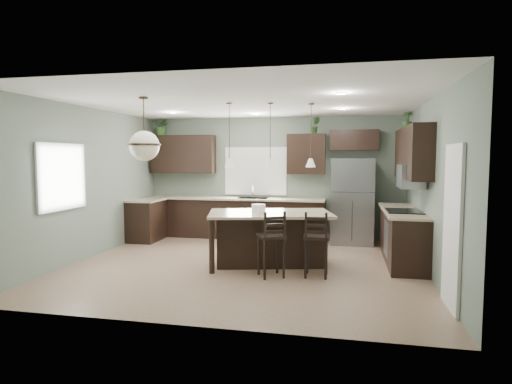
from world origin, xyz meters
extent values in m
plane|color=#9E8466|center=(0.00, 0.00, 0.00)|extent=(6.00, 6.00, 0.00)
cube|color=white|center=(2.98, -1.55, 1.02)|extent=(0.04, 0.82, 2.04)
cube|color=white|center=(-0.40, 2.73, 1.55)|extent=(1.35, 0.02, 1.00)
cube|color=white|center=(-2.98, -0.80, 1.55)|extent=(0.02, 1.10, 1.00)
cube|color=black|center=(-2.70, 1.70, 0.45)|extent=(0.60, 0.90, 0.90)
cube|color=beige|center=(-2.68, 1.70, 0.92)|extent=(0.66, 0.96, 0.04)
cube|color=black|center=(-0.85, 2.45, 0.45)|extent=(4.20, 0.60, 0.90)
cube|color=beige|center=(-0.85, 2.43, 0.92)|extent=(4.20, 0.66, 0.04)
cube|color=gray|center=(-0.40, 2.43, 0.94)|extent=(0.70, 0.45, 0.01)
cylinder|color=silver|center=(-0.40, 2.40, 1.08)|extent=(0.02, 0.02, 0.28)
cube|color=black|center=(-2.15, 2.58, 1.95)|extent=(1.55, 0.34, 0.90)
cube|color=black|center=(0.80, 2.58, 1.95)|extent=(0.85, 0.34, 0.90)
cube|color=black|center=(1.85, 2.58, 2.25)|extent=(1.05, 0.34, 0.45)
cube|color=black|center=(2.70, 0.87, 0.45)|extent=(0.60, 2.35, 0.90)
cube|color=beige|center=(2.68, 0.87, 0.92)|extent=(0.66, 2.35, 0.04)
cube|color=black|center=(2.68, 0.60, 0.94)|extent=(0.58, 0.75, 0.02)
cube|color=gray|center=(2.40, 0.60, 0.45)|extent=(0.01, 0.72, 0.60)
cube|color=black|center=(2.83, 0.87, 1.95)|extent=(0.34, 2.35, 0.90)
cube|color=gray|center=(2.78, 0.60, 1.55)|extent=(0.40, 0.75, 0.40)
cube|color=gray|center=(1.83, 2.32, 0.93)|extent=(0.90, 0.74, 1.85)
cube|color=black|center=(0.41, 0.12, 0.46)|extent=(2.32, 1.65, 0.92)
cylinder|color=white|center=(0.21, 0.07, 0.99)|extent=(0.24, 0.24, 0.14)
cube|color=black|center=(0.56, -0.63, 0.53)|extent=(0.53, 0.53, 1.06)
cube|color=black|center=(1.25, -0.47, 0.52)|extent=(0.39, 0.39, 1.04)
imported|color=#2E5223|center=(-2.67, 2.55, 2.63)|extent=(0.51, 0.47, 0.47)
imported|color=#274C21|center=(1.00, 2.55, 2.58)|extent=(0.23, 0.20, 0.37)
imported|color=#2A4C21|center=(2.80, 1.39, 2.57)|extent=(0.24, 0.24, 0.34)
plane|color=slate|center=(0.00, 2.75, 1.40)|extent=(6.00, 0.00, 6.00)
plane|color=slate|center=(0.00, -2.75, 1.40)|extent=(6.00, 0.00, 6.00)
plane|color=slate|center=(-3.00, 0.00, 1.40)|extent=(0.00, 5.50, 5.50)
plane|color=slate|center=(3.00, 0.00, 1.40)|extent=(0.00, 5.50, 5.50)
plane|color=white|center=(0.00, 0.00, 2.80)|extent=(6.00, 6.00, 0.00)
camera|label=1|loc=(1.69, -7.12, 1.88)|focal=30.00mm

